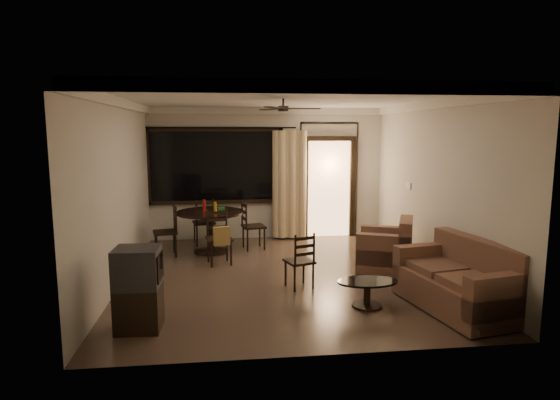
{
  "coord_description": "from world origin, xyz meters",
  "views": [
    {
      "loc": [
        -0.9,
        -7.24,
        2.31
      ],
      "look_at": [
        -0.03,
        0.2,
        1.2
      ],
      "focal_mm": 30.0,
      "sensor_mm": 36.0,
      "label": 1
    }
  ],
  "objects": [
    {
      "name": "ground",
      "position": [
        0.0,
        0.0,
        0.0
      ],
      "size": [
        5.5,
        5.5,
        0.0
      ],
      "primitive_type": "plane",
      "color": "#7F6651",
      "rests_on": "ground"
    },
    {
      "name": "room_shell",
      "position": [
        0.59,
        1.77,
        1.83
      ],
      "size": [
        5.5,
        6.7,
        5.5
      ],
      "color": "beige",
      "rests_on": "ground"
    },
    {
      "name": "dining_table",
      "position": [
        -1.19,
        1.61,
        0.63
      ],
      "size": [
        1.28,
        1.28,
        1.02
      ],
      "rotation": [
        0.0,
        0.0,
        0.2
      ],
      "color": "black",
      "rests_on": "ground"
    },
    {
      "name": "dining_chair_west",
      "position": [
        -2.01,
        1.44,
        0.28
      ],
      "size": [
        0.5,
        0.5,
        0.95
      ],
      "rotation": [
        0.0,
        0.0,
        -1.37
      ],
      "color": "black",
      "rests_on": "ground"
    },
    {
      "name": "dining_chair_east",
      "position": [
        -0.37,
        1.78,
        0.28
      ],
      "size": [
        0.5,
        0.5,
        0.95
      ],
      "rotation": [
        0.0,
        0.0,
        1.77
      ],
      "color": "black",
      "rests_on": "ground"
    },
    {
      "name": "dining_chair_south",
      "position": [
        -1.02,
        0.77,
        0.31
      ],
      "size": [
        0.5,
        0.54,
        0.95
      ],
      "rotation": [
        0.0,
        0.0,
        0.2
      ],
      "color": "black",
      "rests_on": "ground"
    },
    {
      "name": "dining_chair_north",
      "position": [
        -1.35,
        2.29,
        0.28
      ],
      "size": [
        0.5,
        0.5,
        0.95
      ],
      "rotation": [
        0.0,
        0.0,
        3.34
      ],
      "color": "black",
      "rests_on": "ground"
    },
    {
      "name": "tv_cabinet",
      "position": [
        -1.93,
        -1.85,
        0.49
      ],
      "size": [
        0.54,
        0.48,
        0.98
      ],
      "rotation": [
        0.0,
        0.0,
        -0.03
      ],
      "color": "black",
      "rests_on": "ground"
    },
    {
      "name": "sofa",
      "position": [
        2.11,
        -1.7,
        0.36
      ],
      "size": [
        1.18,
        1.8,
        0.89
      ],
      "rotation": [
        0.0,
        0.0,
        0.19
      ],
      "color": "#4F2724",
      "rests_on": "ground"
    },
    {
      "name": "armchair",
      "position": [
        1.77,
        0.07,
        0.36
      ],
      "size": [
        1.13,
        1.13,
        0.87
      ],
      "rotation": [
        0.0,
        0.0,
        -0.4
      ],
      "color": "#4F2724",
      "rests_on": "ground"
    },
    {
      "name": "coffee_table",
      "position": [
        0.94,
        -1.47,
        0.24
      ],
      "size": [
        0.81,
        0.49,
        0.36
      ],
      "rotation": [
        0.0,
        0.0,
        0.38
      ],
      "color": "black",
      "rests_on": "ground"
    },
    {
      "name": "side_chair",
      "position": [
        0.17,
        -0.63,
        0.25
      ],
      "size": [
        0.47,
        0.47,
        0.85
      ],
      "rotation": [
        0.0,
        0.0,
        3.46
      ],
      "color": "black",
      "rests_on": "ground"
    }
  ]
}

